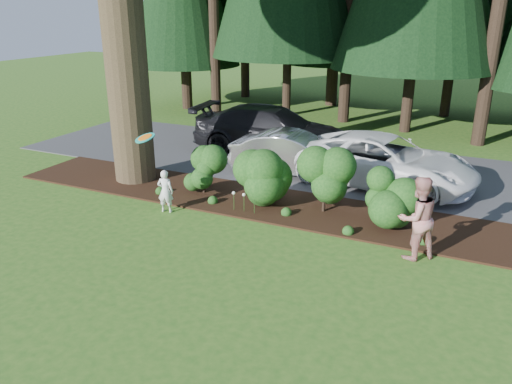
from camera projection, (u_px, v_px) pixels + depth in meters
The scene contains 11 objects.
ground at pixel (208, 253), 11.07m from camera, with size 80.00×80.00×0.00m, color #2A5B1A.
mulch_bed at pixel (267, 203), 13.83m from camera, with size 16.00×2.50×0.05m, color black.
driveway at pixel (316, 163), 17.44m from camera, with size 22.00×6.00×0.03m, color #38383A.
shrub_row at pixel (293, 182), 13.15m from camera, with size 6.53×1.60×1.61m.
lily_cluster at pixel (244, 196), 13.06m from camera, with size 0.69×0.09×0.57m.
car_silver_wagon at pixel (295, 154), 15.97m from camera, with size 1.44×4.14×1.36m, color #B2B2B7.
car_white_suv at pixel (384, 161), 14.97m from camera, with size 2.53×5.48×1.52m, color white.
car_dark_suv at pixel (272, 130), 18.31m from camera, with size 2.39×5.87×1.70m, color black.
child at pixel (165, 191), 13.11m from camera, with size 0.43×0.28×1.17m, color white.
adult at pixel (417, 218), 10.58m from camera, with size 0.90×0.70×1.85m, color #A21615.
frisbee at pixel (145, 138), 13.23m from camera, with size 0.57×0.54×0.27m.
Camera 1 is at (5.14, -8.53, 5.14)m, focal length 35.00 mm.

